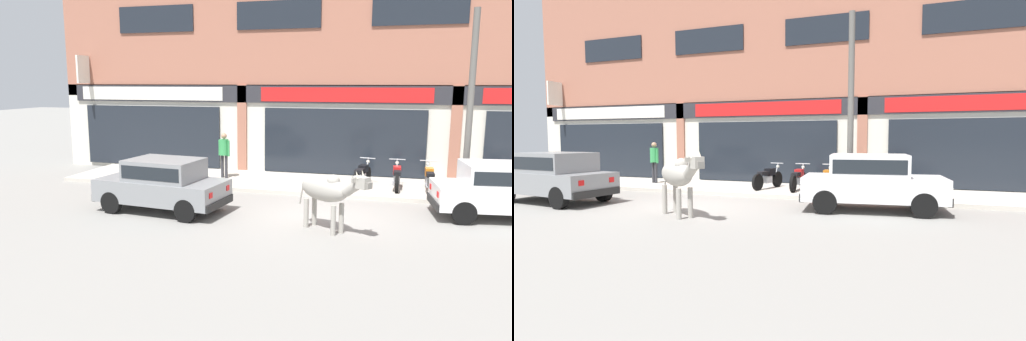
% 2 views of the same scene
% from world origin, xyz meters
% --- Properties ---
extents(ground_plane, '(90.00, 90.00, 0.00)m').
position_xyz_m(ground_plane, '(0.00, 0.00, 0.00)').
color(ground_plane, gray).
extents(sidewalk, '(19.00, 3.31, 0.13)m').
position_xyz_m(sidewalk, '(0.00, 3.86, 0.06)').
color(sidewalk, '#B7AFA3').
rests_on(sidewalk, ground).
extents(shop_building, '(23.00, 1.40, 9.84)m').
position_xyz_m(shop_building, '(-0.01, 5.77, 4.71)').
color(shop_building, '#9E604C').
rests_on(shop_building, ground).
extents(cow, '(1.87, 1.42, 1.61)m').
position_xyz_m(cow, '(0.38, -1.26, 1.01)').
color(cow, '#9E998E').
rests_on(cow, ground).
extents(car_0, '(3.74, 2.01, 1.46)m').
position_xyz_m(car_0, '(4.62, 1.06, 0.81)').
color(car_0, black).
rests_on(car_0, ground).
extents(car_1, '(3.74, 1.99, 1.46)m').
position_xyz_m(car_1, '(-4.19, -0.64, 0.81)').
color(car_1, black).
rests_on(car_1, ground).
extents(motorcycle_0, '(0.66, 1.79, 0.88)m').
position_xyz_m(motorcycle_0, '(0.86, 3.58, 0.51)').
color(motorcycle_0, black).
rests_on(motorcycle_0, sidewalk).
extents(motorcycle_1, '(0.52, 1.81, 0.88)m').
position_xyz_m(motorcycle_1, '(1.96, 3.56, 0.51)').
color(motorcycle_1, black).
rests_on(motorcycle_1, sidewalk).
extents(motorcycle_2, '(0.52, 1.81, 0.88)m').
position_xyz_m(motorcycle_2, '(2.95, 3.54, 0.51)').
color(motorcycle_2, black).
rests_on(motorcycle_2, sidewalk).
extents(motorcycle_3, '(0.57, 1.81, 0.88)m').
position_xyz_m(motorcycle_3, '(4.02, 3.57, 0.51)').
color(motorcycle_3, black).
rests_on(motorcycle_3, sidewalk).
extents(pedestrian, '(0.47, 0.32, 1.60)m').
position_xyz_m(pedestrian, '(-3.98, 3.78, 1.11)').
color(pedestrian, '#2D2D33').
rests_on(pedestrian, sidewalk).
extents(utility_pole, '(0.18, 0.18, 5.40)m').
position_xyz_m(utility_pole, '(3.85, 2.50, 2.83)').
color(utility_pole, '#595651').
rests_on(utility_pole, sidewalk).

